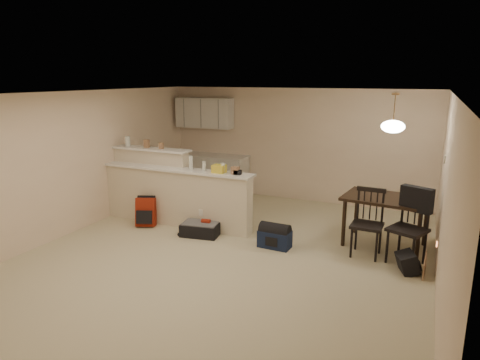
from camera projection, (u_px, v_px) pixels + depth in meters
The scene contains 23 objects.
room at pixel (227, 178), 6.46m from camera, with size 7.00×7.02×2.50m.
breakfast_bar at pixel (167, 191), 8.18m from camera, with size 3.08×0.58×1.39m.
upper_cabinets at pixel (204, 113), 10.13m from camera, with size 1.40×0.34×0.70m, color white.
kitchen_counter at pixel (210, 174), 10.27m from camera, with size 1.80×0.60×0.90m, color white.
thermostat at pixel (445, 159), 6.59m from camera, with size 0.02×0.12×0.12m, color beige.
jar at pixel (128, 141), 8.49m from camera, with size 0.10×0.10×0.20m, color silver.
cereal_box at pixel (147, 144), 8.31m from camera, with size 0.10×0.07×0.16m, color #966D4D.
small_box at pixel (161, 146), 8.18m from camera, with size 0.08×0.06×0.12m, color #966D4D.
bottle_a at pixel (191, 163), 7.73m from camera, with size 0.07×0.07×0.26m, color silver.
bottle_b at pixel (204, 166), 7.63m from camera, with size 0.06×0.06×0.18m, color silver.
bag_lump at pixel (219, 169), 7.52m from camera, with size 0.22×0.18×0.14m, color #966D4D.
pouch at pixel (238, 172), 7.38m from camera, with size 0.12×0.10×0.08m, color #966D4D.
extra_item_x at pixel (223, 168), 7.48m from camera, with size 0.07×0.07×0.18m, color silver.
extra_item_y at pixel (235, 171), 7.39m from camera, with size 0.13×0.10×0.13m, color #966D4D.
dining_table at pixel (386, 203), 6.96m from camera, with size 1.43×1.04×0.83m.
pendant_lamp at pixel (393, 126), 6.66m from camera, with size 0.36×0.36×0.62m.
dining_chair_near at pixel (367, 223), 6.60m from camera, with size 0.46×0.44×1.06m, color black, non-canonical shape.
dining_chair_far at pixel (408, 228), 6.32m from camera, with size 0.49×0.47×1.13m, color black, non-canonical shape.
suitcase at pixel (201, 229), 7.56m from camera, with size 0.65×0.42×0.22m, color black.
red_backpack at pixel (146, 212), 8.03m from camera, with size 0.35×0.22×0.53m, color maroon.
navy_duffel at pixel (275, 239), 7.02m from camera, with size 0.52×0.28×0.28m, color #131E3D.
black_daypack at pixel (407, 263), 6.11m from camera, with size 0.33×0.23×0.29m, color black.
cardboard_sheet at pixel (425, 267), 5.99m from camera, with size 0.38×0.02×0.29m, color #966D4D.
Camera 1 is at (2.75, -5.66, 2.74)m, focal length 32.00 mm.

